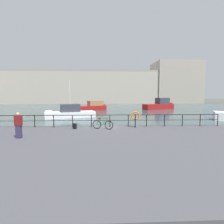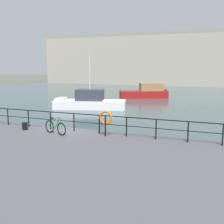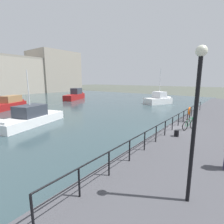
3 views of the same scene
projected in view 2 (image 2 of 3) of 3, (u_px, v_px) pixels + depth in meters
name	position (u px, v px, depth m)	size (l,w,h in m)	color
ground_plane	(72.00, 142.00, 17.80)	(240.00, 240.00, 0.00)	#4C5147
water_basin	(168.00, 96.00, 45.41)	(80.00, 60.00, 0.01)	#33474C
moored_red_daysailer	(146.00, 92.00, 42.36)	(7.18, 5.27, 2.17)	maroon
moored_cabin_cruiser	(90.00, 102.00, 31.60)	(8.18, 4.75, 5.86)	white
quay_railing	(50.00, 117.00, 17.23)	(22.68, 0.07, 1.08)	black
parked_bicycle	(55.00, 127.00, 16.00)	(1.70, 0.62, 0.98)	black
mooring_bollard	(25.00, 126.00, 17.14)	(0.32, 0.32, 0.44)	black
life_ring_stand	(106.00, 118.00, 15.46)	(0.75, 0.16, 1.40)	black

